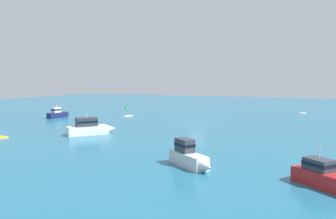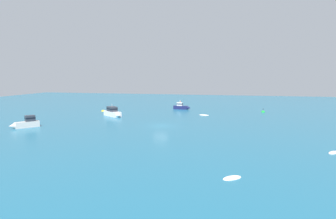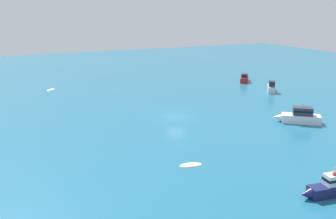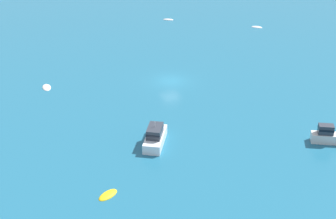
% 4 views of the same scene
% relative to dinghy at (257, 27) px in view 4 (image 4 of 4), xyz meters
% --- Properties ---
extents(ground_plane, '(165.13, 165.13, 0.00)m').
position_rel_dinghy_xyz_m(ground_plane, '(-13.34, 25.58, 0.00)').
color(ground_plane, '#1E607F').
extents(dinghy, '(2.13, 2.00, 0.41)m').
position_rel_dinghy_xyz_m(dinghy, '(0.00, 0.00, 0.00)').
color(dinghy, white).
rests_on(dinghy, ground).
extents(launch, '(5.78, 4.98, 2.76)m').
position_rel_dinghy_xyz_m(launch, '(-27.02, 35.15, 0.87)').
color(launch, white).
rests_on(launch, ground).
extents(motor_cruiser, '(3.88, 4.72, 2.13)m').
position_rel_dinghy_xyz_m(motor_cruiser, '(-36.41, 18.26, 0.80)').
color(motor_cruiser, silver).
rests_on(motor_cruiser, ground).
extents(skiff, '(1.86, 2.44, 0.46)m').
position_rel_dinghy_xyz_m(skiff, '(-33.30, 43.48, 0.00)').
color(skiff, yellow).
rests_on(skiff, ground).
extents(skiff_1, '(1.95, 2.09, 0.35)m').
position_rel_dinghy_xyz_m(skiff_1, '(11.95, 11.91, 0.00)').
color(skiff_1, silver).
rests_on(skiff_1, ground).
extents(tender, '(2.48, 1.54, 0.33)m').
position_rel_dinghy_xyz_m(tender, '(-7.07, 41.41, 0.00)').
color(tender, silver).
rests_on(tender, ground).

